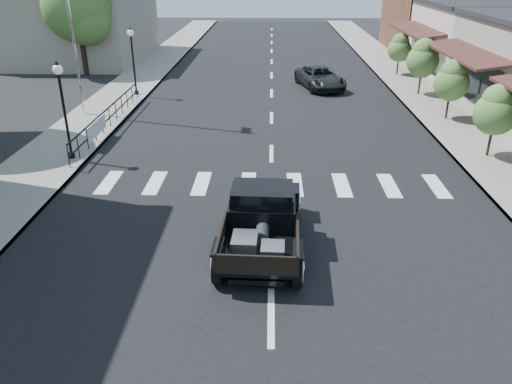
{
  "coord_description": "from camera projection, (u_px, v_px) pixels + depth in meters",
  "views": [
    {
      "loc": [
        -0.08,
        -11.57,
        6.93
      ],
      "look_at": [
        -0.45,
        1.23,
        1.0
      ],
      "focal_mm": 35.0,
      "sensor_mm": 36.0,
      "label": 1
    }
  ],
  "objects": [
    {
      "name": "small_tree_d",
      "position": [
        422.0,
        67.0,
        27.58
      ],
      "size": [
        1.75,
        1.75,
        2.92
      ],
      "primitive_type": null,
      "color": "#466B31",
      "rests_on": "sidewalk_right"
    },
    {
      "name": "small_tree_c",
      "position": [
        450.0,
        91.0,
        23.19
      ],
      "size": [
        1.59,
        1.59,
        2.65
      ],
      "primitive_type": null,
      "color": "#466B31",
      "rests_on": "sidewalk_right"
    },
    {
      "name": "railing",
      "position": [
        109.0,
        115.0,
        22.4
      ],
      "size": [
        0.08,
        10.0,
        1.0
      ],
      "primitive_type": null,
      "color": "black",
      "rests_on": "sidewalk_left"
    },
    {
      "name": "lamp_post_c",
      "position": [
        133.0,
        62.0,
        27.3
      ],
      "size": [
        0.36,
        0.36,
        3.62
      ],
      "primitive_type": null,
      "color": "black",
      "rests_on": "sidewalk_left"
    },
    {
      "name": "hotrod_pickup",
      "position": [
        262.0,
        218.0,
        13.0
      ],
      "size": [
        2.46,
        4.95,
        1.69
      ],
      "primitive_type": null,
      "rotation": [
        0.0,
        0.0,
        -0.04
      ],
      "color": "black",
      "rests_on": "ground"
    },
    {
      "name": "second_car",
      "position": [
        320.0,
        78.0,
        29.76
      ],
      "size": [
        3.11,
        4.86,
        1.25
      ],
      "primitive_type": "imported",
      "rotation": [
        0.0,
        0.0,
        0.25
      ],
      "color": "black",
      "rests_on": "ground"
    },
    {
      "name": "low_building_left",
      "position": [
        76.0,
        25.0,
        38.15
      ],
      "size": [
        10.0,
        12.0,
        5.0
      ],
      "primitive_type": "cube",
      "color": "gray",
      "rests_on": "ground"
    },
    {
      "name": "small_tree_b",
      "position": [
        494.0,
        122.0,
        18.64
      ],
      "size": [
        1.59,
        1.59,
        2.65
      ],
      "primitive_type": null,
      "color": "#466B31",
      "rests_on": "sidewalk_right"
    },
    {
      "name": "road",
      "position": [
        272.0,
        102.0,
        27.01
      ],
      "size": [
        14.0,
        80.0,
        0.02
      ],
      "primitive_type": "cube",
      "color": "black",
      "rests_on": "ground"
    },
    {
      "name": "small_tree_e",
      "position": [
        399.0,
        55.0,
        32.53
      ],
      "size": [
        1.51,
        1.51,
        2.52
      ],
      "primitive_type": null,
      "color": "#466B31",
      "rests_on": "sidewalk_right"
    },
    {
      "name": "sidewalk_right",
      "position": [
        430.0,
        102.0,
        26.76
      ],
      "size": [
        3.0,
        80.0,
        0.15
      ],
      "primitive_type": "cube",
      "color": "gray",
      "rests_on": "ground"
    },
    {
      "name": "sidewalk_left",
      "position": [
        116.0,
        100.0,
        27.21
      ],
      "size": [
        3.0,
        80.0,
        0.15
      ],
      "primitive_type": "cube",
      "color": "gray",
      "rests_on": "ground"
    },
    {
      "name": "far_building_right",
      "position": [
        463.0,
        8.0,
        40.56
      ],
      "size": [
        11.0,
        10.0,
        7.0
      ],
      "primitive_type": "cube",
      "color": "brown",
      "rests_on": "ground"
    },
    {
      "name": "ground",
      "position": [
        271.0,
        245.0,
        13.41
      ],
      "size": [
        120.0,
        120.0,
        0.0
      ],
      "primitive_type": "plane",
      "color": "black",
      "rests_on": "ground"
    },
    {
      "name": "storefront_far",
      "position": [
        505.0,
        42.0,
        32.03
      ],
      "size": [
        10.0,
        9.0,
        4.5
      ],
      "primitive_type": "cube",
      "color": "#BBB19E",
      "rests_on": "ground"
    },
    {
      "name": "lamp_post_b",
      "position": [
        64.0,
        111.0,
        18.23
      ],
      "size": [
        0.36,
        0.36,
        3.62
      ],
      "primitive_type": null,
      "color": "black",
      "rests_on": "sidewalk_left"
    },
    {
      "name": "road_markings",
      "position": [
        271.0,
        131.0,
        22.48
      ],
      "size": [
        12.0,
        60.0,
        0.06
      ],
      "primitive_type": null,
      "color": "silver",
      "rests_on": "ground"
    },
    {
      "name": "big_tree_far",
      "position": [
        80.0,
        24.0,
        32.32
      ],
      "size": [
        4.47,
        4.47,
        6.56
      ],
      "primitive_type": null,
      "color": "#3E632A",
      "rests_on": "ground"
    },
    {
      "name": "banner",
      "position": [
        98.0,
        134.0,
        20.66
      ],
      "size": [
        0.04,
        2.2,
        0.6
      ],
      "primitive_type": null,
      "color": "silver",
      "rests_on": "sidewalk_left"
    }
  ]
}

